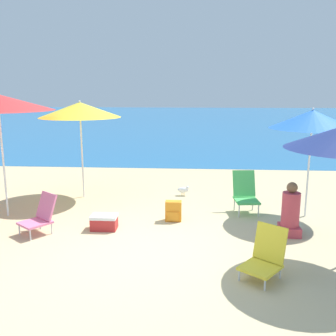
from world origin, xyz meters
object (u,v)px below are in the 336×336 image
(beach_chair_pink, at_px, (41,215))
(backpack_orange, at_px, (173,211))
(beach_umbrella_yellow, at_px, (80,110))
(person_seated_near, at_px, (290,213))
(beach_chair_green, at_px, (245,192))
(beach_chair_yellow, at_px, (265,255))
(beach_umbrella_blue, at_px, (312,119))
(cooler_box, at_px, (104,222))
(seagull, at_px, (183,190))

(beach_chair_pink, distance_m, backpack_orange, 2.36)
(beach_umbrella_yellow, height_order, person_seated_near, beach_umbrella_yellow)
(beach_chair_green, xyz_separation_m, person_seated_near, (0.60, -1.18, -0.03))
(beach_chair_yellow, bearing_deg, beach_chair_green, 126.61)
(beach_umbrella_blue, xyz_separation_m, person_seated_near, (-0.54, -0.98, -1.50))
(beach_chair_pink, distance_m, cooler_box, 1.08)
(person_seated_near, relative_size, seagull, 3.42)
(beach_umbrella_blue, height_order, beach_umbrella_yellow, beach_umbrella_yellow)
(person_seated_near, bearing_deg, seagull, 130.52)
(beach_chair_green, height_order, cooler_box, beach_chair_green)
(beach_chair_pink, height_order, seagull, beach_chair_pink)
(person_seated_near, bearing_deg, beach_chair_yellow, -113.45)
(beach_umbrella_blue, xyz_separation_m, beach_chair_green, (-1.14, 0.20, -1.47))
(beach_umbrella_blue, relative_size, cooler_box, 4.59)
(beach_umbrella_yellow, bearing_deg, backpack_orange, -34.27)
(beach_umbrella_yellow, relative_size, seagull, 8.14)
(beach_chair_green, distance_m, cooler_box, 2.86)
(cooler_box, bearing_deg, beach_chair_green, 23.91)
(beach_umbrella_blue, xyz_separation_m, seagull, (-2.41, 1.29, -1.74))
(beach_umbrella_blue, relative_size, beach_chair_pink, 2.97)
(beach_chair_green, relative_size, beach_chair_yellow, 1.17)
(beach_umbrella_blue, bearing_deg, beach_chair_pink, -166.05)
(backpack_orange, height_order, seagull, backpack_orange)
(person_seated_near, xyz_separation_m, seagull, (-1.87, 2.28, -0.24))
(beach_umbrella_blue, distance_m, beach_chair_pink, 5.17)
(backpack_orange, bearing_deg, beach_chair_pink, -161.37)
(beach_chair_yellow, relative_size, cooler_box, 1.52)
(cooler_box, bearing_deg, backpack_orange, 23.57)
(beach_umbrella_blue, xyz_separation_m, beach_chair_yellow, (-1.23, -2.49, -1.58))
(person_seated_near, bearing_deg, cooler_box, -179.36)
(beach_umbrella_yellow, xyz_separation_m, backpack_orange, (2.14, -1.46, -1.80))
(beach_chair_pink, xyz_separation_m, seagull, (2.37, 2.48, -0.18))
(beach_chair_green, bearing_deg, person_seated_near, -68.92)
(beach_chair_green, relative_size, seagull, 3.02)
(beach_umbrella_yellow, distance_m, person_seated_near, 4.88)
(beach_umbrella_blue, distance_m, seagull, 3.24)
(beach_umbrella_yellow, bearing_deg, beach_umbrella_blue, -12.34)
(beach_umbrella_blue, distance_m, beach_chair_yellow, 3.20)
(cooler_box, bearing_deg, beach_chair_pink, -167.42)
(beach_chair_green, bearing_deg, beach_chair_yellow, -97.76)
(beach_chair_yellow, height_order, seagull, beach_chair_yellow)
(beach_umbrella_yellow, height_order, beach_chair_yellow, beach_umbrella_yellow)
(beach_umbrella_blue, height_order, backpack_orange, beach_umbrella_blue)
(backpack_orange, bearing_deg, beach_umbrella_blue, 9.67)
(beach_chair_green, height_order, beach_chair_yellow, beach_chair_green)
(person_seated_near, xyz_separation_m, cooler_box, (-3.20, 0.03, -0.25))
(backpack_orange, xyz_separation_m, seagull, (0.14, 1.73, -0.05))
(beach_chair_green, relative_size, cooler_box, 1.78)
(backpack_orange, bearing_deg, beach_chair_green, 24.20)
(beach_umbrella_blue, xyz_separation_m, cooler_box, (-3.74, -0.96, -1.75))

